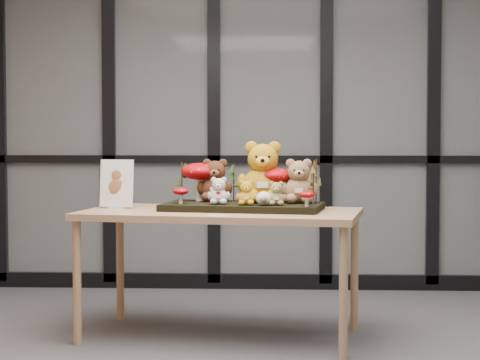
{
  "coord_description": "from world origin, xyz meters",
  "views": [
    {
      "loc": [
        0.08,
        -4.5,
        1.25
      ],
      "look_at": [
        -0.16,
        0.73,
        0.97
      ],
      "focal_mm": 65.0,
      "sensor_mm": 36.0,
      "label": 1
    }
  ],
  "objects_px": {
    "plush_cream_hedgehog": "(264,198)",
    "sign_holder": "(117,186)",
    "bear_small_yellow": "(246,191)",
    "mushroom_back_right": "(275,183)",
    "bear_beige_small": "(276,192)",
    "mushroom_front_right": "(307,198)",
    "bear_white_bow": "(219,189)",
    "display_table": "(221,221)",
    "bear_pooh_yellow": "(263,169)",
    "bear_tan_back": "(299,179)",
    "mushroom_front_left": "(181,195)",
    "diorama_tray": "(243,207)",
    "bear_brown_medium": "(215,178)",
    "mushroom_back_left": "(200,180)"
  },
  "relations": [
    {
      "from": "bear_brown_medium",
      "to": "bear_beige_small",
      "type": "xyz_separation_m",
      "value": [
        0.39,
        -0.3,
        -0.07
      ]
    },
    {
      "from": "diorama_tray",
      "to": "bear_tan_back",
      "type": "height_order",
      "value": "bear_tan_back"
    },
    {
      "from": "bear_tan_back",
      "to": "mushroom_front_left",
      "type": "xyz_separation_m",
      "value": [
        -0.72,
        -0.08,
        -0.1
      ]
    },
    {
      "from": "bear_pooh_yellow",
      "to": "mushroom_front_left",
      "type": "bearing_deg",
      "value": -154.0
    },
    {
      "from": "bear_pooh_yellow",
      "to": "bear_beige_small",
      "type": "bearing_deg",
      "value": -60.73
    },
    {
      "from": "bear_brown_medium",
      "to": "mushroom_back_left",
      "type": "bearing_deg",
      "value": 172.16
    },
    {
      "from": "mushroom_front_left",
      "to": "sign_holder",
      "type": "distance_m",
      "value": 0.45
    },
    {
      "from": "bear_small_yellow",
      "to": "bear_beige_small",
      "type": "xyz_separation_m",
      "value": [
        0.18,
        -0.01,
        -0.0
      ]
    },
    {
      "from": "bear_small_yellow",
      "to": "bear_tan_back",
      "type": "bearing_deg",
      "value": 36.84
    },
    {
      "from": "bear_white_bow",
      "to": "mushroom_back_left",
      "type": "xyz_separation_m",
      "value": [
        -0.14,
        0.27,
        0.04
      ]
    },
    {
      "from": "plush_cream_hedgehog",
      "to": "sign_holder",
      "type": "height_order",
      "value": "sign_holder"
    },
    {
      "from": "bear_beige_small",
      "to": "plush_cream_hedgehog",
      "type": "bearing_deg",
      "value": -158.86
    },
    {
      "from": "bear_beige_small",
      "to": "mushroom_back_right",
      "type": "xyz_separation_m",
      "value": [
        -0.01,
        0.23,
        0.04
      ]
    },
    {
      "from": "bear_tan_back",
      "to": "diorama_tray",
      "type": "bearing_deg",
      "value": -165.62
    },
    {
      "from": "bear_beige_small",
      "to": "mushroom_back_left",
      "type": "relative_size",
      "value": 0.59
    },
    {
      "from": "display_table",
      "to": "bear_small_yellow",
      "type": "relative_size",
      "value": 10.76
    },
    {
      "from": "diorama_tray",
      "to": "bear_white_bow",
      "type": "xyz_separation_m",
      "value": [
        -0.14,
        -0.08,
        0.11
      ]
    },
    {
      "from": "diorama_tray",
      "to": "bear_beige_small",
      "type": "bearing_deg",
      "value": -25.78
    },
    {
      "from": "diorama_tray",
      "to": "bear_beige_small",
      "type": "xyz_separation_m",
      "value": [
        0.21,
        -0.15,
        0.1
      ]
    },
    {
      "from": "mushroom_front_right",
      "to": "display_table",
      "type": "bearing_deg",
      "value": 159.57
    },
    {
      "from": "bear_tan_back",
      "to": "bear_white_bow",
      "type": "height_order",
      "value": "bear_tan_back"
    },
    {
      "from": "mushroom_front_right",
      "to": "sign_holder",
      "type": "relative_size",
      "value": 0.33
    },
    {
      "from": "bear_pooh_yellow",
      "to": "display_table",
      "type": "bearing_deg",
      "value": -142.83
    },
    {
      "from": "bear_tan_back",
      "to": "mushroom_front_right",
      "type": "xyz_separation_m",
      "value": [
        0.04,
        -0.26,
        -0.1
      ]
    },
    {
      "from": "diorama_tray",
      "to": "bear_beige_small",
      "type": "height_order",
      "value": "bear_beige_small"
    },
    {
      "from": "bear_beige_small",
      "to": "mushroom_front_right",
      "type": "distance_m",
      "value": 0.2
    },
    {
      "from": "bear_small_yellow",
      "to": "bear_white_bow",
      "type": "height_order",
      "value": "bear_white_bow"
    },
    {
      "from": "mushroom_back_left",
      "to": "sign_holder",
      "type": "bearing_deg",
      "value": -169.38
    },
    {
      "from": "bear_small_yellow",
      "to": "bear_brown_medium",
      "type": "bearing_deg",
      "value": 135.5
    },
    {
      "from": "bear_small_yellow",
      "to": "mushroom_back_right",
      "type": "height_order",
      "value": "mushroom_back_right"
    },
    {
      "from": "bear_brown_medium",
      "to": "mushroom_back_right",
      "type": "bearing_deg",
      "value": -0.63
    },
    {
      "from": "bear_white_bow",
      "to": "mushroom_back_right",
      "type": "relative_size",
      "value": 0.76
    },
    {
      "from": "bear_pooh_yellow",
      "to": "mushroom_back_right",
      "type": "distance_m",
      "value": 0.12
    },
    {
      "from": "plush_cream_hedgehog",
      "to": "bear_pooh_yellow",
      "type": "bearing_deg",
      "value": 101.99
    },
    {
      "from": "display_table",
      "to": "mushroom_back_right",
      "type": "relative_size",
      "value": 7.5
    },
    {
      "from": "bear_small_yellow",
      "to": "sign_holder",
      "type": "xyz_separation_m",
      "value": [
        -0.83,
        0.23,
        0.02
      ]
    },
    {
      "from": "mushroom_back_left",
      "to": "mushroom_back_right",
      "type": "relative_size",
      "value": 1.13
    },
    {
      "from": "bear_white_bow",
      "to": "plush_cream_hedgehog",
      "type": "distance_m",
      "value": 0.29
    },
    {
      "from": "bear_small_yellow",
      "to": "mushroom_back_right",
      "type": "bearing_deg",
      "value": 62.48
    },
    {
      "from": "diorama_tray",
      "to": "mushroom_front_left",
      "type": "bearing_deg",
      "value": -162.18
    },
    {
      "from": "display_table",
      "to": "diorama_tray",
      "type": "xyz_separation_m",
      "value": [
        0.13,
        0.04,
        0.09
      ]
    },
    {
      "from": "display_table",
      "to": "bear_beige_small",
      "type": "bearing_deg",
      "value": -7.64
    },
    {
      "from": "display_table",
      "to": "diorama_tray",
      "type": "relative_size",
      "value": 1.86
    },
    {
      "from": "diorama_tray",
      "to": "bear_small_yellow",
      "type": "distance_m",
      "value": 0.17
    },
    {
      "from": "display_table",
      "to": "bear_tan_back",
      "type": "bearing_deg",
      "value": 17.9
    },
    {
      "from": "bear_beige_small",
      "to": "plush_cream_hedgehog",
      "type": "relative_size",
      "value": 1.7
    },
    {
      "from": "bear_brown_medium",
      "to": "mushroom_front_left",
      "type": "distance_m",
      "value": 0.3
    },
    {
      "from": "bear_pooh_yellow",
      "to": "plush_cream_hedgehog",
      "type": "xyz_separation_m",
      "value": [
        0.01,
        -0.25,
        -0.16
      ]
    },
    {
      "from": "bear_beige_small",
      "to": "mushroom_back_right",
      "type": "bearing_deg",
      "value": 102.23
    },
    {
      "from": "bear_brown_medium",
      "to": "mushroom_front_left",
      "type": "height_order",
      "value": "bear_brown_medium"
    }
  ]
}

